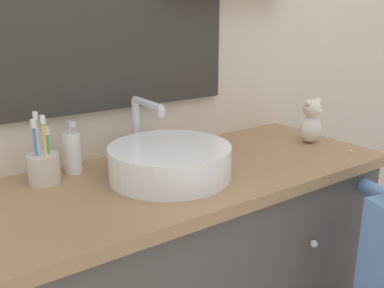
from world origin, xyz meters
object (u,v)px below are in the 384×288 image
object	(u,v)px
sink_basin	(169,160)
toothbrush_holder	(44,167)
teddy_bear	(311,122)
soap_dispenser	(72,152)

from	to	relation	value
sink_basin	toothbrush_holder	world-z (taller)	sink_basin
sink_basin	teddy_bear	world-z (taller)	sink_basin
teddy_bear	toothbrush_holder	bearing A→B (deg)	169.75
toothbrush_holder	teddy_bear	world-z (taller)	toothbrush_holder
sink_basin	soap_dispenser	world-z (taller)	sink_basin
sink_basin	soap_dispenser	xyz separation A→B (m)	(-0.21, 0.19, 0.01)
sink_basin	teddy_bear	distance (m)	0.60
toothbrush_holder	soap_dispenser	world-z (taller)	toothbrush_holder
toothbrush_holder	teddy_bear	xyz separation A→B (m)	(0.91, -0.16, 0.03)
toothbrush_holder	soap_dispenser	bearing A→B (deg)	18.95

